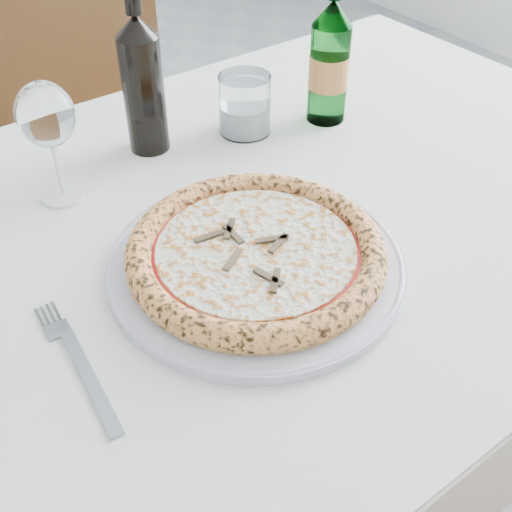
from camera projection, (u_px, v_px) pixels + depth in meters
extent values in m
cube|color=slate|center=(122.00, 458.00, 1.45)|extent=(5.00, 6.00, 0.02)
cube|color=#583316|center=(213.00, 243.00, 0.87)|extent=(1.43, 0.84, 0.04)
cube|color=white|center=(213.00, 230.00, 0.86)|extent=(1.49, 0.90, 0.01)
cube|color=white|center=(91.00, 160.00, 1.20)|extent=(1.48, 0.01, 0.22)
cylinder|color=#583316|center=(364.00, 193.00, 1.62)|extent=(0.06, 0.06, 0.71)
cube|color=#583316|center=(86.00, 177.00, 1.50)|extent=(0.58, 0.58, 0.04)
cube|color=#583316|center=(59.00, 40.00, 1.49)|extent=(0.45, 0.18, 0.46)
cylinder|color=#583316|center=(163.00, 199.00, 1.84)|extent=(0.04, 0.04, 0.43)
cylinder|color=#583316|center=(194.00, 289.00, 1.55)|extent=(0.04, 0.04, 0.43)
cylinder|color=#583316|center=(21.00, 223.00, 1.75)|extent=(0.04, 0.04, 0.43)
cylinder|color=#583316|center=(25.00, 323.00, 1.46)|extent=(0.04, 0.04, 0.43)
cylinder|color=silver|center=(256.00, 264.00, 0.79)|extent=(0.36, 0.36, 0.01)
torus|color=silver|center=(256.00, 261.00, 0.79)|extent=(0.36, 0.36, 0.01)
cylinder|color=tan|center=(256.00, 256.00, 0.78)|extent=(0.31, 0.31, 0.01)
torus|color=#E99549|center=(256.00, 251.00, 0.77)|extent=(0.32, 0.32, 0.03)
cylinder|color=red|center=(256.00, 251.00, 0.77)|extent=(0.26, 0.26, 0.00)
cylinder|color=white|center=(256.00, 249.00, 0.77)|extent=(0.24, 0.24, 0.00)
cube|color=#4B3F2A|center=(277.00, 237.00, 0.78)|extent=(0.04, 0.01, 0.00)
cube|color=#4B3F2A|center=(263.00, 221.00, 0.81)|extent=(0.03, 0.03, 0.00)
cube|color=#4B3F2A|center=(225.00, 218.00, 0.81)|extent=(0.01, 0.04, 0.00)
cube|color=#4B3F2A|center=(226.00, 243.00, 0.77)|extent=(0.03, 0.03, 0.00)
cube|color=#4B3F2A|center=(217.00, 264.00, 0.75)|extent=(0.04, 0.01, 0.00)
cube|color=#4B3F2A|center=(245.00, 288.00, 0.71)|extent=(0.03, 0.03, 0.00)
cube|color=#4B3F2A|center=(277.00, 265.00, 0.74)|extent=(0.01, 0.04, 0.00)
cube|color=#4B3F2A|center=(307.00, 252.00, 0.76)|extent=(0.03, 0.03, 0.00)
cube|color=slate|center=(91.00, 382.00, 0.66)|extent=(0.03, 0.16, 0.00)
cube|color=slate|center=(56.00, 327.00, 0.71)|extent=(0.03, 0.03, 0.00)
cylinder|color=slate|center=(37.00, 315.00, 0.73)|extent=(0.00, 0.04, 0.00)
cylinder|color=slate|center=(43.00, 312.00, 0.73)|extent=(0.00, 0.04, 0.00)
cylinder|color=slate|center=(48.00, 310.00, 0.74)|extent=(0.00, 0.04, 0.00)
cylinder|color=slate|center=(54.00, 307.00, 0.74)|extent=(0.00, 0.04, 0.00)
cylinder|color=white|center=(64.00, 194.00, 0.91)|extent=(0.07, 0.07, 0.00)
cylinder|color=white|center=(58.00, 167.00, 0.88)|extent=(0.01, 0.01, 0.09)
ellipsoid|color=white|center=(45.00, 114.00, 0.83)|extent=(0.08, 0.08, 0.09)
cylinder|color=white|center=(245.00, 104.00, 1.02)|extent=(0.08, 0.08, 0.09)
cylinder|color=white|center=(245.00, 117.00, 1.04)|extent=(0.08, 0.08, 0.05)
cylinder|color=#408B4E|center=(328.00, 74.00, 1.03)|extent=(0.06, 0.06, 0.16)
cone|color=#408B4E|center=(333.00, 12.00, 0.97)|extent=(0.06, 0.06, 0.04)
cylinder|color=gold|center=(329.00, 71.00, 1.03)|extent=(0.06, 0.06, 0.05)
cylinder|color=black|center=(144.00, 95.00, 0.95)|extent=(0.06, 0.06, 0.18)
cone|color=black|center=(136.00, 25.00, 0.89)|extent=(0.06, 0.06, 0.03)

